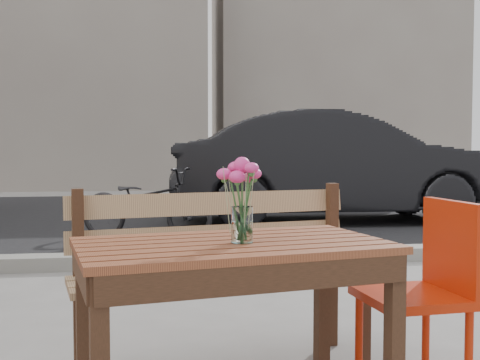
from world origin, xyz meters
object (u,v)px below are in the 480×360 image
object	(u,v)px
main_vase	(242,190)
main_table	(232,272)
red_chair	(429,282)
parked_car	(335,167)
bicycle	(146,204)

from	to	relation	value
main_vase	main_table	bearing A→B (deg)	137.40
red_chair	parked_car	world-z (taller)	parked_car
parked_car	red_chair	bearing A→B (deg)	168.36
main_vase	red_chair	bearing A→B (deg)	14.12
red_chair	bicycle	world-z (taller)	bicycle
bicycle	main_vase	bearing A→B (deg)	-152.07
red_chair	main_vase	distance (m)	0.94
main_table	red_chair	world-z (taller)	red_chair
red_chair	bicycle	xyz separation A→B (m)	(-1.19, 4.42, -0.06)
main_vase	bicycle	world-z (taller)	main_vase
main_table	bicycle	xyz separation A→B (m)	(-0.35, 4.60, -0.16)
main_table	bicycle	distance (m)	4.62
main_vase	parked_car	distance (m)	6.39
main_table	main_vase	size ratio (longest dim) A/B	3.94
red_chair	parked_car	bearing A→B (deg)	161.68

